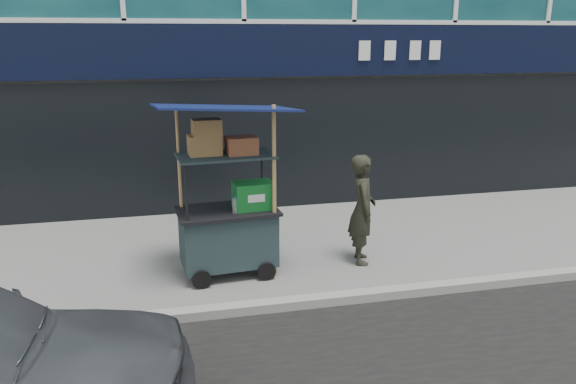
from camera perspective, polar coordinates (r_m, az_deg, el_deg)
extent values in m
plane|color=slate|center=(7.10, 0.89, -10.89)|extent=(80.00, 80.00, 0.00)
cube|color=gray|center=(6.90, 1.30, -11.17)|extent=(80.00, 0.18, 0.12)
cube|color=black|center=(10.14, -4.41, 14.07)|extent=(15.68, 0.06, 0.90)
cube|color=black|center=(10.37, -4.25, 4.64)|extent=(15.68, 0.04, 2.40)
cube|color=#1B2A2F|center=(7.68, -6.12, -4.64)|extent=(1.30, 0.82, 0.73)
cylinder|color=black|center=(7.42, -8.75, -8.80)|extent=(0.25, 0.07, 0.25)
cylinder|color=black|center=(7.58, -2.18, -8.07)|extent=(0.25, 0.07, 0.25)
cube|color=black|center=(7.56, -6.20, -1.91)|extent=(1.39, 0.91, 0.04)
cylinder|color=black|center=(7.08, -10.30, -0.20)|extent=(0.03, 0.03, 0.78)
cylinder|color=black|center=(7.30, -1.41, 0.54)|extent=(0.03, 0.03, 0.78)
cylinder|color=black|center=(7.67, -10.92, 1.01)|extent=(0.03, 0.03, 0.78)
cylinder|color=black|center=(7.88, -2.67, 1.66)|extent=(0.03, 0.03, 0.78)
cube|color=#1B2A2F|center=(7.37, -6.37, 3.71)|extent=(1.30, 0.82, 0.03)
cylinder|color=tan|center=(7.32, -1.40, -0.24)|extent=(0.06, 0.06, 2.33)
cylinder|color=tan|center=(7.71, -10.86, -0.11)|extent=(0.04, 0.04, 2.23)
cube|color=#0D1249|center=(7.27, -6.52, 8.51)|extent=(1.86, 1.38, 0.20)
cube|color=#10662C|center=(7.53, -3.57, -0.32)|extent=(0.55, 0.40, 0.36)
cylinder|color=silver|center=(7.34, -5.43, -1.41)|extent=(0.07, 0.07, 0.21)
cylinder|color=#174BB0|center=(7.31, -5.45, -0.55)|extent=(0.04, 0.04, 0.02)
cube|color=brown|center=(7.35, -8.47, 4.75)|extent=(0.44, 0.34, 0.26)
cube|color=olive|center=(7.34, -4.73, 4.73)|extent=(0.42, 0.32, 0.23)
cube|color=brown|center=(7.29, -8.28, 6.54)|extent=(0.38, 0.30, 0.21)
imported|color=#26271C|center=(8.03, 7.55, -1.75)|extent=(0.49, 0.64, 1.58)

